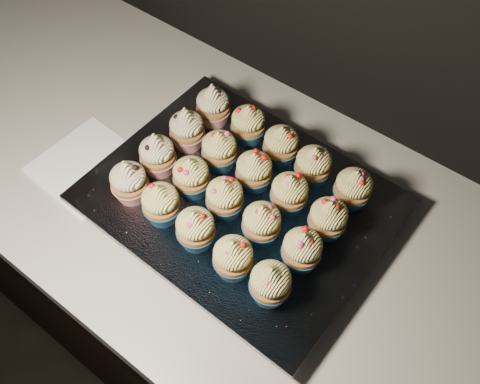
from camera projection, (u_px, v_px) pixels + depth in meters
The scene contains 25 objects.
cabinet at pixel (205, 285), 1.37m from camera, with size 2.40×0.60×0.86m, color black.
worktop at pixel (192, 180), 1.00m from camera, with size 2.44×0.64×0.04m, color beige.
napkin at pixel (88, 166), 0.99m from camera, with size 0.18×0.18×0.00m, color white.
baking_tray at pixel (240, 205), 0.93m from camera, with size 0.45×0.34×0.02m, color black.
foil_lining at pixel (240, 199), 0.92m from camera, with size 0.49×0.38×0.01m, color silver.
cupcake_0 at pixel (129, 181), 0.88m from camera, with size 0.06×0.06×0.10m.
cupcake_1 at pixel (161, 203), 0.86m from camera, with size 0.06×0.06×0.08m.
cupcake_2 at pixel (196, 229), 0.83m from camera, with size 0.06×0.06×0.08m.
cupcake_3 at pixel (233, 257), 0.80m from camera, with size 0.06×0.06×0.08m.
cupcake_4 at pixel (270, 283), 0.78m from camera, with size 0.06×0.06×0.08m.
cupcake_5 at pixel (157, 154), 0.92m from camera, with size 0.06×0.06×0.10m.
cupcake_6 at pixel (191, 177), 0.89m from camera, with size 0.06×0.06×0.08m.
cupcake_7 at pixel (225, 198), 0.87m from camera, with size 0.06×0.06×0.08m.
cupcake_8 at pixel (262, 223), 0.84m from camera, with size 0.06×0.06×0.08m.
cupcake_9 at pixel (302, 250), 0.81m from camera, with size 0.06×0.06×0.08m.
cupcake_10 at pixel (187, 129), 0.95m from camera, with size 0.06×0.06×0.10m.
cupcake_11 at pixel (219, 150), 0.93m from camera, with size 0.06×0.06×0.08m.
cupcake_12 at pixel (254, 171), 0.90m from camera, with size 0.06×0.06×0.08m.
cupcake_13 at pixel (289, 193), 0.87m from camera, with size 0.06×0.06×0.08m.
cupcake_14 at pixel (328, 219), 0.84m from camera, with size 0.06×0.06×0.08m.
cupcake_15 at pixel (213, 106), 0.98m from camera, with size 0.06×0.06×0.10m.
cupcake_16 at pixel (248, 124), 0.96m from camera, with size 0.06×0.06×0.08m.
cupcake_17 at pixel (281, 145), 0.93m from camera, with size 0.06×0.06×0.08m.
cupcake_18 at pixel (313, 165), 0.91m from camera, with size 0.06×0.06×0.08m.
cupcake_19 at pixel (353, 188), 0.88m from camera, with size 0.06×0.06×0.08m.
Camera 1 is at (0.44, 1.28, 1.68)m, focal length 40.00 mm.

